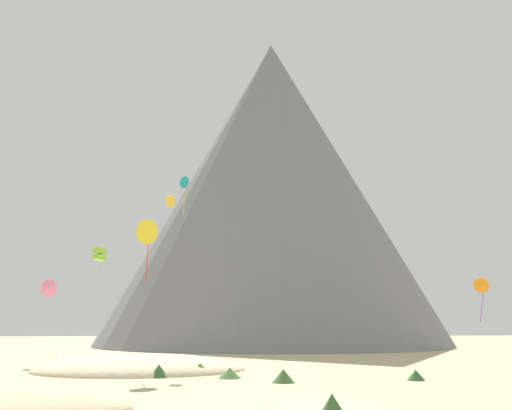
{
  "coord_description": "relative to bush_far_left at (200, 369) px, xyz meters",
  "views": [
    {
      "loc": [
        -6.35,
        -34.64,
        4.5
      ],
      "look_at": [
        0.69,
        44.09,
        20.08
      ],
      "focal_mm": 42.42,
      "sensor_mm": 36.0,
      "label": 1
    }
  ],
  "objects": [
    {
      "name": "dune_foreground_left",
      "position": [
        -5.92,
        6.22,
        -0.52
      ],
      "size": [
        24.11,
        22.79,
        3.16
      ],
      "primitive_type": "ellipsoid",
      "rotation": [
        0.0,
        0.0,
        0.19
      ],
      "color": "beige",
      "rests_on": "ground_plane"
    },
    {
      "name": "kite_teal_mid",
      "position": [
        -2.72,
        31.82,
        24.6
      ],
      "size": [
        1.58,
        1.45,
        5.77
      ],
      "rotation": [
        0.0,
        0.0,
        2.41
      ],
      "color": "teal"
    },
    {
      "name": "kite_gold_mid",
      "position": [
        -3.41,
        7.35,
        16.83
      ],
      "size": [
        1.13,
        0.61,
        1.25
      ],
      "rotation": [
        0.0,
        0.0,
        5.29
      ],
      "color": "gold"
    },
    {
      "name": "kite_yellow_low",
      "position": [
        -5.18,
        0.2,
        12.37
      ],
      "size": [
        2.25,
        1.89,
        5.78
      ],
      "rotation": [
        0.0,
        0.0,
        3.78
      ],
      "color": "yellow"
    },
    {
      "name": "rock_massif",
      "position": [
        13.76,
        73.01,
        30.84
      ],
      "size": [
        99.74,
        99.74,
        67.92
      ],
      "color": "slate",
      "rests_on": "ground_plane"
    },
    {
      "name": "bush_near_left",
      "position": [
        6.48,
        -8.07,
        0.01
      ],
      "size": [
        2.39,
        2.39,
        1.05
      ],
      "primitive_type": "cone",
      "rotation": [
        0.0,
        0.0,
        5.9
      ],
      "color": "#477238",
      "rests_on": "ground_plane"
    },
    {
      "name": "ground_plane",
      "position": [
        6.37,
        -21.74,
        -0.52
      ],
      "size": [
        400.0,
        400.0,
        0.0
      ],
      "primitive_type": "plane",
      "color": "#C6B284"
    },
    {
      "name": "bush_mid_center",
      "position": [
        2.5,
        -3.89,
        -0.07
      ],
      "size": [
        2.69,
        2.69,
        0.89
      ],
      "primitive_type": "cone",
      "rotation": [
        0.0,
        0.0,
        1.04
      ],
      "color": "#568442",
      "rests_on": "ground_plane"
    },
    {
      "name": "kite_orange_low",
      "position": [
        32.65,
        12.16,
        8.27
      ],
      "size": [
        1.87,
        1.54,
        5.09
      ],
      "rotation": [
        0.0,
        0.0,
        5.7
      ],
      "color": "orange"
    },
    {
      "name": "kite_pink_low",
      "position": [
        -17.58,
        15.53,
        7.97
      ],
      "size": [
        2.19,
        1.15,
        2.12
      ],
      "rotation": [
        0.0,
        0.0,
        6.0
      ],
      "color": "pink"
    },
    {
      "name": "bush_scatter_east",
      "position": [
        -3.51,
        -2.45,
        0.03
      ],
      "size": [
        2.22,
        2.22,
        1.09
      ],
      "primitive_type": "cone",
      "rotation": [
        0.0,
        0.0,
        1.9
      ],
      "color": "#386633",
      "rests_on": "ground_plane"
    },
    {
      "name": "bush_far_left",
      "position": [
        0.0,
        0.0,
        0.0
      ],
      "size": [
        2.69,
        2.69,
        1.03
      ],
      "primitive_type": "cone",
      "rotation": [
        0.0,
        0.0,
        2.91
      ],
      "color": "#568442",
      "rests_on": "ground_plane"
    },
    {
      "name": "kite_lime_low",
      "position": [
        -12.99,
        21.55,
        12.64
      ],
      "size": [
        1.94,
        1.93,
        3.38
      ],
      "rotation": [
        0.0,
        0.0,
        5.43
      ],
      "color": "#8CD133"
    },
    {
      "name": "bush_near_right",
      "position": [
        6.9,
        -24.03,
        -0.05
      ],
      "size": [
        1.7,
        1.7,
        0.94
      ],
      "primitive_type": "cone",
      "rotation": [
        0.0,
        0.0,
        2.31
      ],
      "color": "#386633",
      "rests_on": "ground_plane"
    },
    {
      "name": "bush_far_right",
      "position": [
        17.46,
        -7.01,
        -0.09
      ],
      "size": [
        1.57,
        1.57,
        0.85
      ],
      "primitive_type": "cone",
      "rotation": [
        0.0,
        0.0,
        3.18
      ],
      "color": "#386633",
      "rests_on": "ground_plane"
    }
  ]
}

